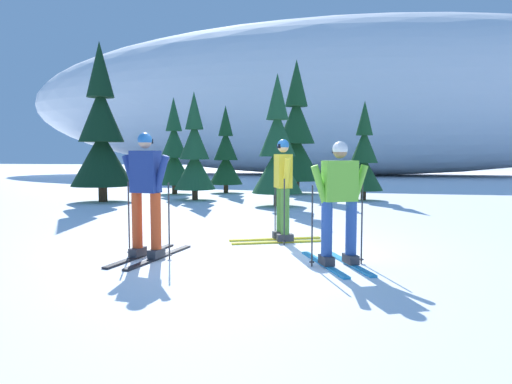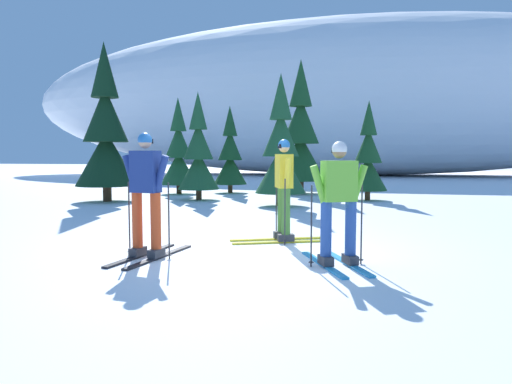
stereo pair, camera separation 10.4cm
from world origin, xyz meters
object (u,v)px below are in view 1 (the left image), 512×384
(pine_tree_left, at_px, (174,154))
(pine_tree_far_left, at_px, (101,135))
(pine_tree_far_right, at_px, (364,159))
(skier_navy_jacket, at_px, (146,193))
(pine_tree_right, at_px, (296,138))
(skier_yellow_jacket, at_px, (283,188))
(pine_tree_center, at_px, (226,157))
(pine_tree_center_right, at_px, (277,151))
(pine_tree_center_left, at_px, (195,155))
(skier_lime_jacket, at_px, (339,201))

(pine_tree_left, bearing_deg, pine_tree_far_left, -109.84)
(pine_tree_left, relative_size, pine_tree_far_right, 1.12)
(skier_navy_jacket, bearing_deg, pine_tree_right, 86.53)
(skier_yellow_jacket, relative_size, pine_tree_far_right, 0.54)
(pine_tree_center, xyz_separation_m, pine_tree_right, (2.76, 0.18, 0.71))
(pine_tree_left, bearing_deg, pine_tree_right, 13.83)
(pine_tree_center_right, height_order, pine_tree_right, pine_tree_right)
(pine_tree_center, bearing_deg, pine_tree_far_left, -125.23)
(pine_tree_far_right, bearing_deg, pine_tree_far_left, -164.91)
(skier_yellow_jacket, xyz_separation_m, pine_tree_center_right, (-1.01, 5.64, 0.69))
(skier_yellow_jacket, distance_m, pine_tree_far_right, 8.16)
(pine_tree_right, bearing_deg, pine_tree_far_left, -142.60)
(pine_tree_right, bearing_deg, pine_tree_center_right, -90.04)
(skier_yellow_jacket, bearing_deg, skier_navy_jacket, -134.35)
(pine_tree_center, bearing_deg, pine_tree_center_right, -57.57)
(skier_navy_jacket, distance_m, pine_tree_center_left, 8.99)
(pine_tree_far_right, bearing_deg, pine_tree_left, 171.70)
(skier_lime_jacket, distance_m, pine_tree_center_right, 7.62)
(pine_tree_far_left, xyz_separation_m, pine_tree_far_right, (8.24, 2.22, -0.75))
(pine_tree_far_left, bearing_deg, skier_yellow_jacket, -40.73)
(pine_tree_far_right, bearing_deg, pine_tree_center_right, -136.77)
(pine_tree_center_left, bearing_deg, pine_tree_far_right, 11.20)
(pine_tree_left, relative_size, pine_tree_right, 0.72)
(skier_lime_jacket, height_order, pine_tree_center, pine_tree_center)
(pine_tree_left, height_order, pine_tree_center, pine_tree_left)
(skier_yellow_jacket, bearing_deg, skier_lime_jacket, -58.55)
(pine_tree_center_left, bearing_deg, pine_tree_far_left, -157.48)
(skier_lime_jacket, height_order, pine_tree_center_right, pine_tree_center_right)
(skier_navy_jacket, distance_m, pine_tree_right, 12.00)
(skier_lime_jacket, height_order, pine_tree_far_right, pine_tree_far_right)
(pine_tree_far_left, bearing_deg, pine_tree_left, 70.16)
(skier_navy_jacket, distance_m, skier_yellow_jacket, 2.47)
(skier_navy_jacket, xyz_separation_m, pine_tree_right, (0.72, 11.92, 1.19))
(skier_navy_jacket, xyz_separation_m, pine_tree_left, (-3.82, 10.80, 0.59))
(skier_yellow_jacket, relative_size, pine_tree_left, 0.48)
(skier_navy_jacket, height_order, pine_tree_left, pine_tree_left)
(pine_tree_right, bearing_deg, pine_tree_center, -176.21)
(skier_lime_jacket, xyz_separation_m, pine_tree_center, (-4.79, 11.65, 0.54))
(skier_lime_jacket, distance_m, pine_tree_far_left, 10.82)
(pine_tree_far_left, xyz_separation_m, pine_tree_left, (1.17, 3.25, -0.59))
(pine_tree_left, bearing_deg, pine_tree_far_right, -8.30)
(pine_tree_far_left, bearing_deg, skier_lime_jacket, -43.93)
(skier_yellow_jacket, bearing_deg, pine_tree_left, 121.54)
(skier_yellow_jacket, distance_m, pine_tree_left, 10.62)
(pine_tree_left, bearing_deg, skier_navy_jacket, -70.53)
(pine_tree_far_left, relative_size, pine_tree_center_left, 1.42)
(pine_tree_center_left, bearing_deg, pine_tree_center_right, -23.20)
(pine_tree_right, bearing_deg, pine_tree_left, -166.17)
(pine_tree_center, distance_m, pine_tree_center_right, 5.14)
(skier_navy_jacket, bearing_deg, pine_tree_center_right, 84.45)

